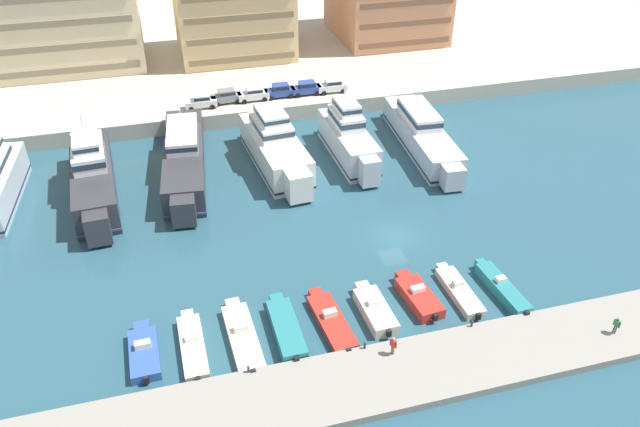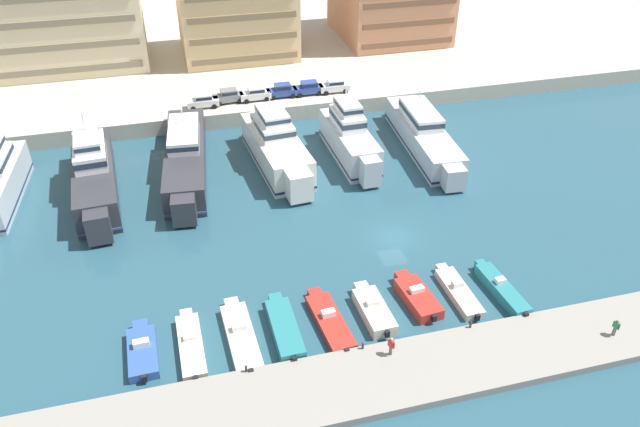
{
  "view_description": "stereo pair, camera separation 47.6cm",
  "coord_description": "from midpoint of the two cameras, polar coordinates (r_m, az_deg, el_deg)",
  "views": [
    {
      "loc": [
        -20.12,
        -45.74,
        35.75
      ],
      "look_at": [
        -6.93,
        2.25,
        2.5
      ],
      "focal_mm": 35.0,
      "sensor_mm": 36.0,
      "label": 1
    },
    {
      "loc": [
        -19.66,
        -45.87,
        35.75
      ],
      "look_at": [
        -6.93,
        2.25,
        2.5
      ],
      "focal_mm": 35.0,
      "sensor_mm": 36.0,
      "label": 2
    }
  ],
  "objects": [
    {
      "name": "pedestrian_mid_deck",
      "position": [
        47.97,
        6.42,
        -11.79
      ],
      "size": [
        0.43,
        0.57,
        1.68
      ],
      "color": "#7A6B56",
      "rests_on": "pier_dock"
    },
    {
      "name": "quay_promenade",
      "position": [
        116.07,
        -4.99,
        16.22
      ],
      "size": [
        180.0,
        70.0,
        2.07
      ],
      "primitive_type": "cube",
      "color": "#BCB29E",
      "rests_on": "ground"
    },
    {
      "name": "motorboat_cream_left",
      "position": [
        50.41,
        -11.85,
        -11.75
      ],
      "size": [
        1.91,
        7.78,
        1.1
      ],
      "color": "beige",
      "rests_on": "ground"
    },
    {
      "name": "motorboat_teal_center_left",
      "position": [
        50.58,
        -3.41,
        -10.45
      ],
      "size": [
        2.02,
        7.66,
        1.07
      ],
      "color": "teal",
      "rests_on": "ground"
    },
    {
      "name": "pedestrian_far_side",
      "position": [
        54.37,
        25.26,
        -9.13
      ],
      "size": [
        0.33,
        0.58,
        1.56
      ],
      "color": "#4C515B",
      "rests_on": "pier_dock"
    },
    {
      "name": "ground_plane",
      "position": [
        61.41,
        6.59,
        -2.11
      ],
      "size": [
        400.0,
        400.0,
        0.0
      ],
      "primitive_type": "plane",
      "color": "#285160"
    },
    {
      "name": "car_white_far_left",
      "position": [
        83.57,
        -10.99,
        10.08
      ],
      "size": [
        4.11,
        1.94,
        1.8
      ],
      "color": "white",
      "rests_on": "quay_promenade"
    },
    {
      "name": "pier_dock",
      "position": [
        49.87,
        13.69,
        -12.76
      ],
      "size": [
        120.0,
        6.34,
        0.69
      ],
      "primitive_type": "cube",
      "color": "gray",
      "rests_on": "ground"
    },
    {
      "name": "motorboat_red_center",
      "position": [
        51.37,
        0.74,
        -9.78
      ],
      "size": [
        2.62,
        7.93,
        1.23
      ],
      "color": "red",
      "rests_on": "ground"
    },
    {
      "name": "yacht_silver_center",
      "position": [
        73.78,
        2.45,
        6.89
      ],
      "size": [
        4.02,
        15.48,
        8.49
      ],
      "color": "silver",
      "rests_on": "ground"
    },
    {
      "name": "car_blue_center_left",
      "position": [
        85.52,
        -3.84,
        11.18
      ],
      "size": [
        4.1,
        1.92,
        1.8
      ],
      "color": "#28428E",
      "rests_on": "quay_promenade"
    },
    {
      "name": "motorboat_red_mid_right",
      "position": [
        53.98,
        8.69,
        -7.47
      ],
      "size": [
        2.65,
        6.36,
        1.44
      ],
      "color": "red",
      "rests_on": "ground"
    },
    {
      "name": "motorboat_cream_right",
      "position": [
        55.36,
        12.34,
        -6.91
      ],
      "size": [
        1.84,
        7.3,
        1.27
      ],
      "color": "beige",
      "rests_on": "ground"
    },
    {
      "name": "motorboat_teal_far_right",
      "position": [
        56.33,
        16.04,
        -6.56
      ],
      "size": [
        1.94,
        7.63,
        1.44
      ],
      "color": "teal",
      "rests_on": "ground"
    },
    {
      "name": "car_blue_center",
      "position": [
        86.2,
        -1.41,
        11.44
      ],
      "size": [
        4.1,
        1.93,
        1.8
      ],
      "color": "#28428E",
      "rests_on": "quay_promenade"
    },
    {
      "name": "car_white_mid_left",
      "position": [
        84.77,
        -6.26,
        10.85
      ],
      "size": [
        4.13,
        1.98,
        1.8
      ],
      "color": "white",
      "rests_on": "quay_promenade"
    },
    {
      "name": "yacht_charcoal_left",
      "position": [
        70.6,
        -20.26,
        3.3
      ],
      "size": [
        5.35,
        20.17,
        8.32
      ],
      "color": "#333338",
      "rests_on": "ground"
    },
    {
      "name": "yacht_ivory_center_left",
      "position": [
        72.13,
        -4.28,
        6.08
      ],
      "size": [
        5.97,
        18.12,
        8.22
      ],
      "color": "silver",
      "rests_on": "ground"
    },
    {
      "name": "yacht_silver_center_right",
      "position": [
        77.03,
        9.13,
        7.18
      ],
      "size": [
        5.37,
        21.34,
        6.4
      ],
      "color": "silver",
      "rests_on": "ground"
    },
    {
      "name": "bollard_west_mid",
      "position": [
        48.66,
        3.84,
        -11.91
      ],
      "size": [
        0.2,
        0.2,
        0.61
      ],
      "color": "#2D2D33",
      "rests_on": "pier_dock"
    },
    {
      "name": "bollard_east_mid",
      "position": [
        51.62,
        13.47,
        -9.72
      ],
      "size": [
        0.2,
        0.2,
        0.61
      ],
      "color": "#2D2D33",
      "rests_on": "pier_dock"
    },
    {
      "name": "motorboat_blue_far_left",
      "position": [
        50.75,
        -16.05,
        -12.07
      ],
      "size": [
        2.31,
        6.41,
        1.35
      ],
      "color": "#33569E",
      "rests_on": "ground"
    },
    {
      "name": "motorboat_cream_center_right",
      "position": [
        52.27,
        4.75,
        -8.74
      ],
      "size": [
        2.29,
        6.48,
        1.45
      ],
      "color": "beige",
      "rests_on": "ground"
    },
    {
      "name": "car_grey_left",
      "position": [
        84.5,
        -8.74,
        10.58
      ],
      "size": [
        4.2,
        2.12,
        1.8
      ],
      "color": "slate",
      "rests_on": "quay_promenade"
    },
    {
      "name": "yacht_charcoal_mid_left",
      "position": [
        72.37,
        -12.49,
        5.03
      ],
      "size": [
        6.29,
        22.98,
        6.53
      ],
      "color": "#333338",
      "rests_on": "ground"
    },
    {
      "name": "car_white_center_right",
      "position": [
        86.93,
        0.98,
        11.64
      ],
      "size": [
        4.11,
        1.95,
        1.8
      ],
      "color": "white",
      "rests_on": "quay_promenade"
    },
    {
      "name": "apartment_block_left",
      "position": [
        100.65,
        -8.17,
        18.53
      ],
      "size": [
        17.44,
        14.5,
        17.48
      ],
      "color": "#E0BC84",
      "rests_on": "quay_promenade"
    },
    {
      "name": "bollard_west",
      "position": [
        47.24,
        -6.86,
        -13.92
      ],
      "size": [
        0.2,
        0.2,
        0.61
      ],
      "color": "#2D2D33",
      "rests_on": "pier_dock"
    },
    {
      "name": "motorboat_cream_mid_left",
      "position": [
        50.52,
        -7.39,
        -11.04
      ],
      "size": [
        2.4,
        8.6,
        1.28
      ],
      "color": "beige",
      "rests_on": "ground"
    }
  ]
}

